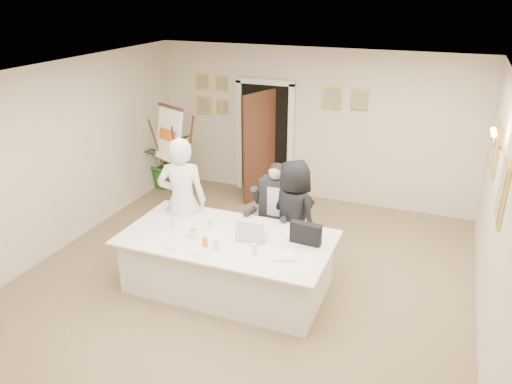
{
  "coord_description": "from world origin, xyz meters",
  "views": [
    {
      "loc": [
        2.34,
        -5.16,
        3.8
      ],
      "look_at": [
        0.05,
        0.6,
        1.21
      ],
      "focal_mm": 35.0,
      "sensor_mm": 36.0,
      "label": 1
    }
  ],
  "objects_px": {
    "laptop_bag": "(306,233)",
    "steel_jug": "(192,233)",
    "flip_chart": "(176,164)",
    "oj_glass": "(205,242)",
    "conference_table": "(228,262)",
    "potted_palm": "(168,159)",
    "seated_man": "(275,210)",
    "standing_woman": "(294,215)",
    "standing_man": "(183,201)",
    "laptop": "(253,228)",
    "paper_stack": "(285,256)"
  },
  "relations": [
    {
      "from": "laptop_bag",
      "to": "steel_jug",
      "type": "bearing_deg",
      "value": -160.55
    },
    {
      "from": "flip_chart",
      "to": "oj_glass",
      "type": "distance_m",
      "value": 2.96
    },
    {
      "from": "flip_chart",
      "to": "laptop_bag",
      "type": "bearing_deg",
      "value": -31.86
    },
    {
      "from": "conference_table",
      "to": "potted_palm",
      "type": "distance_m",
      "value": 3.98
    },
    {
      "from": "seated_man",
      "to": "standing_woman",
      "type": "height_order",
      "value": "standing_woman"
    },
    {
      "from": "standing_man",
      "to": "laptop",
      "type": "relative_size",
      "value": 4.98
    },
    {
      "from": "standing_man",
      "to": "laptop_bag",
      "type": "relative_size",
      "value": 4.75
    },
    {
      "from": "flip_chart",
      "to": "laptop",
      "type": "bearing_deg",
      "value": -40.31
    },
    {
      "from": "seated_man",
      "to": "paper_stack",
      "type": "distance_m",
      "value": 1.43
    },
    {
      "from": "paper_stack",
      "to": "seated_man",
      "type": "bearing_deg",
      "value": 114.28
    },
    {
      "from": "conference_table",
      "to": "laptop_bag",
      "type": "bearing_deg",
      "value": 11.54
    },
    {
      "from": "standing_woman",
      "to": "paper_stack",
      "type": "height_order",
      "value": "standing_woman"
    },
    {
      "from": "flip_chart",
      "to": "steel_jug",
      "type": "height_order",
      "value": "flip_chart"
    },
    {
      "from": "seated_man",
      "to": "oj_glass",
      "type": "distance_m",
      "value": 1.48
    },
    {
      "from": "seated_man",
      "to": "steel_jug",
      "type": "distance_m",
      "value": 1.43
    },
    {
      "from": "standing_man",
      "to": "steel_jug",
      "type": "distance_m",
      "value": 0.81
    },
    {
      "from": "laptop",
      "to": "laptop_bag",
      "type": "bearing_deg",
      "value": 2.24
    },
    {
      "from": "laptop",
      "to": "oj_glass",
      "type": "height_order",
      "value": "laptop"
    },
    {
      "from": "conference_table",
      "to": "flip_chart",
      "type": "bearing_deg",
      "value": 133.67
    },
    {
      "from": "laptop_bag",
      "to": "potted_palm",
      "type": "bearing_deg",
      "value": 147.82
    },
    {
      "from": "seated_man",
      "to": "flip_chart",
      "type": "bearing_deg",
      "value": 149.46
    },
    {
      "from": "potted_palm",
      "to": "laptop",
      "type": "distance_m",
      "value": 4.14
    },
    {
      "from": "conference_table",
      "to": "steel_jug",
      "type": "bearing_deg",
      "value": -157.72
    },
    {
      "from": "flip_chart",
      "to": "potted_palm",
      "type": "height_order",
      "value": "flip_chart"
    },
    {
      "from": "seated_man",
      "to": "standing_man",
      "type": "xyz_separation_m",
      "value": [
        -1.18,
        -0.62,
        0.21
      ]
    },
    {
      "from": "standing_woman",
      "to": "steel_jug",
      "type": "distance_m",
      "value": 1.47
    },
    {
      "from": "potted_palm",
      "to": "seated_man",
      "type": "bearing_deg",
      "value": -32.38
    },
    {
      "from": "conference_table",
      "to": "laptop_bag",
      "type": "distance_m",
      "value": 1.14
    },
    {
      "from": "flip_chart",
      "to": "paper_stack",
      "type": "distance_m",
      "value": 3.58
    },
    {
      "from": "standing_man",
      "to": "laptop_bag",
      "type": "xyz_separation_m",
      "value": [
        1.9,
        -0.26,
        -0.03
      ]
    },
    {
      "from": "flip_chart",
      "to": "steel_jug",
      "type": "relative_size",
      "value": 17.01
    },
    {
      "from": "standing_woman",
      "to": "paper_stack",
      "type": "bearing_deg",
      "value": 130.6
    },
    {
      "from": "standing_man",
      "to": "standing_woman",
      "type": "height_order",
      "value": "standing_man"
    },
    {
      "from": "paper_stack",
      "to": "steel_jug",
      "type": "relative_size",
      "value": 2.86
    },
    {
      "from": "standing_man",
      "to": "standing_woman",
      "type": "relative_size",
      "value": 1.16
    },
    {
      "from": "seated_man",
      "to": "laptop_bag",
      "type": "bearing_deg",
      "value": -57.98
    },
    {
      "from": "flip_chart",
      "to": "seated_man",
      "type": "bearing_deg",
      "value": -23.13
    },
    {
      "from": "standing_woman",
      "to": "oj_glass",
      "type": "bearing_deg",
      "value": 85.86
    },
    {
      "from": "conference_table",
      "to": "paper_stack",
      "type": "relative_size",
      "value": 8.67
    },
    {
      "from": "seated_man",
      "to": "standing_man",
      "type": "relative_size",
      "value": 0.78
    },
    {
      "from": "standing_woman",
      "to": "laptop",
      "type": "height_order",
      "value": "standing_woman"
    },
    {
      "from": "seated_man",
      "to": "paper_stack",
      "type": "height_order",
      "value": "seated_man"
    },
    {
      "from": "conference_table",
      "to": "standing_man",
      "type": "height_order",
      "value": "standing_man"
    },
    {
      "from": "standing_man",
      "to": "paper_stack",
      "type": "relative_size",
      "value": 5.99
    },
    {
      "from": "potted_palm",
      "to": "paper_stack",
      "type": "distance_m",
      "value": 4.75
    },
    {
      "from": "seated_man",
      "to": "potted_palm",
      "type": "bearing_deg",
      "value": 140.22
    },
    {
      "from": "laptop_bag",
      "to": "paper_stack",
      "type": "xyz_separation_m",
      "value": [
        -0.13,
        -0.42,
        -0.12
      ]
    },
    {
      "from": "standing_man",
      "to": "steel_jug",
      "type": "height_order",
      "value": "standing_man"
    },
    {
      "from": "potted_palm",
      "to": "standing_woman",
      "type": "bearing_deg",
      "value": -32.28
    },
    {
      "from": "standing_man",
      "to": "potted_palm",
      "type": "bearing_deg",
      "value": -75.12
    }
  ]
}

